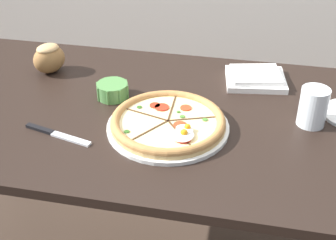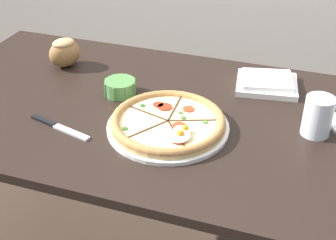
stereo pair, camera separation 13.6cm
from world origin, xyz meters
The scene contains 7 objects.
dining_table centered at (0.00, 0.00, 0.67)m, with size 1.59×0.84×0.76m.
pizza centered at (0.05, -0.09, 0.78)m, with size 0.36×0.36×0.05m.
ramekin_bowl centered at (-0.17, 0.06, 0.79)m, with size 0.11×0.11×0.05m.
napkin_folded centered at (0.29, 0.26, 0.78)m, with size 0.22×0.20×0.04m.
bread_piece_near centered at (-0.44, 0.18, 0.82)m, with size 0.14×0.15×0.11m.
knife_main centered at (-0.26, -0.19, 0.77)m, with size 0.22×0.07×0.01m.
water_glass centered at (0.46, 0.02, 0.81)m, with size 0.08×0.08×0.12m.
Camera 2 is at (0.41, -1.17, 1.53)m, focal length 50.00 mm.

